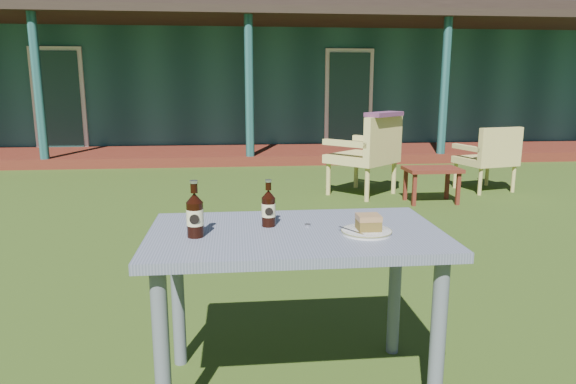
{
  "coord_description": "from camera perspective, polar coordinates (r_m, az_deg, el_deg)",
  "views": [
    {
      "loc": [
        -0.24,
        -3.61,
        1.3
      ],
      "look_at": [
        0.0,
        -1.3,
        0.82
      ],
      "focal_mm": 32.0,
      "sensor_mm": 36.0,
      "label": 1
    }
  ],
  "objects": [
    {
      "name": "fork",
      "position": [
        2.07,
        7.03,
        -4.3
      ],
      "size": [
        0.08,
        0.13,
        0.0
      ],
      "primitive_type": "cube",
      "rotation": [
        0.0,
        0.0,
        0.53
      ],
      "color": "silver",
      "rests_on": "plate"
    },
    {
      "name": "bottle_cap",
      "position": [
        2.18,
        2.2,
        -3.69
      ],
      "size": [
        0.03,
        0.03,
        0.01
      ],
      "primitive_type": "cylinder",
      "color": "silver",
      "rests_on": "cafe_table"
    },
    {
      "name": "ground",
      "position": [
        3.85,
        -1.99,
        -8.05
      ],
      "size": [
        80.0,
        80.0,
        0.0
      ],
      "primitive_type": "plane",
      "color": "#334916"
    },
    {
      "name": "tree_mid",
      "position": [
        22.61,
        2.62,
        20.53
      ],
      "size": [
        0.28,
        0.28,
        9.5
      ],
      "primitive_type": "cylinder",
      "color": "brown",
      "rests_on": "ground"
    },
    {
      "name": "armchair_left",
      "position": [
        6.19,
        8.96,
        4.51
      ],
      "size": [
        0.97,
        0.97,
        0.95
      ],
      "color": "#CBBD65",
      "rests_on": "ground"
    },
    {
      "name": "cola_bottle_far",
      "position": [
        2.04,
        -10.3,
        -2.48
      ],
      "size": [
        0.07,
        0.07,
        0.23
      ],
      "color": "black",
      "rests_on": "cafe_table"
    },
    {
      "name": "plate",
      "position": [
        2.09,
        8.7,
        -4.36
      ],
      "size": [
        0.2,
        0.2,
        0.01
      ],
      "color": "silver",
      "rests_on": "cafe_table"
    },
    {
      "name": "side_table",
      "position": [
        5.98,
        15.71,
        2.07
      ],
      "size": [
        0.6,
        0.4,
        0.4
      ],
      "color": "#5B2116",
      "rests_on": "ground"
    },
    {
      "name": "pavilion",
      "position": [
        13.01,
        -4.94,
        13.07
      ],
      "size": [
        15.8,
        8.3,
        3.45
      ],
      "color": "#1C4A49",
      "rests_on": "ground"
    },
    {
      "name": "cafe_table",
      "position": [
        2.14,
        0.82,
        -6.92
      ],
      "size": [
        1.2,
        0.7,
        0.72
      ],
      "color": "slate",
      "rests_on": "ground"
    },
    {
      "name": "armchair_right",
      "position": [
        6.84,
        21.53,
        3.82
      ],
      "size": [
        0.72,
        0.69,
        0.81
      ],
      "color": "#CBBD65",
      "rests_on": "ground"
    },
    {
      "name": "floral_throw",
      "position": [
        6.05,
        10.65,
        8.5
      ],
      "size": [
        0.54,
        0.52,
        0.05
      ],
      "primitive_type": "cube",
      "rotation": [
        0.0,
        0.0,
        3.89
      ],
      "color": "#613254",
      "rests_on": "armchair_left"
    },
    {
      "name": "cake_slice",
      "position": [
        2.09,
        8.93,
        -3.32
      ],
      "size": [
        0.09,
        0.09,
        0.06
      ],
      "color": "brown",
      "rests_on": "plate"
    },
    {
      "name": "cola_bottle_near",
      "position": [
        2.16,
        -2.18,
        -1.76
      ],
      "size": [
        0.06,
        0.06,
        0.2
      ],
      "color": "black",
      "rests_on": "cafe_table"
    }
  ]
}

